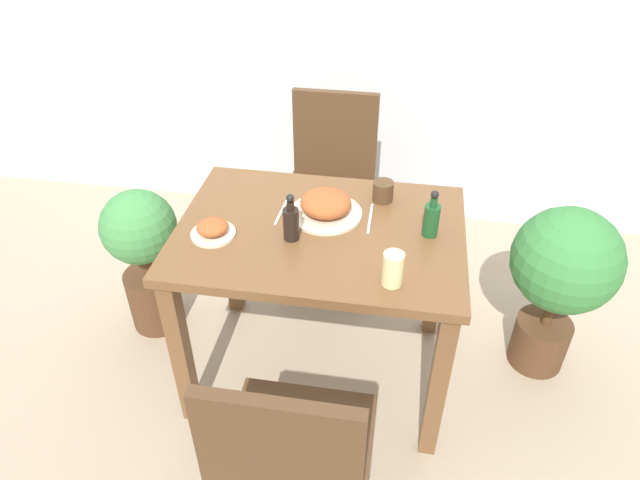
{
  "coord_description": "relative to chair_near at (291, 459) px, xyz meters",
  "views": [
    {
      "loc": [
        0.27,
        -1.61,
        1.91
      ],
      "look_at": [
        0.0,
        0.0,
        0.68
      ],
      "focal_mm": 32.0,
      "sensor_mm": 36.0,
      "label": 1
    }
  ],
  "objects": [
    {
      "name": "potted_plant_left",
      "position": [
        -0.84,
        0.92,
        -0.1
      ],
      "size": [
        0.32,
        0.32,
        0.7
      ],
      "color": "#51331E",
      "rests_on": "ground_plane"
    },
    {
      "name": "ground_plane",
      "position": [
        -0.05,
        0.76,
        -0.51
      ],
      "size": [
        16.0,
        16.0,
        0.0
      ],
      "primitive_type": "plane",
      "color": "tan"
    },
    {
      "name": "chair_far",
      "position": [
        -0.11,
        1.47,
        0.0
      ],
      "size": [
        0.42,
        0.42,
        0.9
      ],
      "color": "#4C331E",
      "rests_on": "ground_plane"
    },
    {
      "name": "chair_near",
      "position": [
        0.0,
        0.0,
        0.0
      ],
      "size": [
        0.42,
        0.42,
        0.9
      ],
      "rotation": [
        0.0,
        0.0,
        3.14
      ],
      "color": "#4C331E",
      "rests_on": "ground_plane"
    },
    {
      "name": "spoon_utensil",
      "position": [
        0.12,
        0.85,
        0.23
      ],
      "size": [
        0.01,
        0.19,
        0.0
      ],
      "rotation": [
        0.0,
        0.0,
        1.58
      ],
      "color": "silver",
      "rests_on": "dining_table"
    },
    {
      "name": "drink_cup",
      "position": [
        0.15,
        0.98,
        0.26
      ],
      "size": [
        0.08,
        0.08,
        0.08
      ],
      "color": "#4C331E",
      "rests_on": "dining_table"
    },
    {
      "name": "food_plate",
      "position": [
        -0.04,
        0.85,
        0.26
      ],
      "size": [
        0.26,
        0.26,
        0.09
      ],
      "color": "beige",
      "rests_on": "dining_table"
    },
    {
      "name": "juice_glass",
      "position": [
        0.22,
        0.51,
        0.28
      ],
      "size": [
        0.07,
        0.07,
        0.11
      ],
      "color": "beige",
      "rests_on": "dining_table"
    },
    {
      "name": "side_plate",
      "position": [
        -0.41,
        0.66,
        0.25
      ],
      "size": [
        0.16,
        0.16,
        0.06
      ],
      "color": "beige",
      "rests_on": "dining_table"
    },
    {
      "name": "potted_plant_right",
      "position": [
        0.86,
        0.96,
        -0.02
      ],
      "size": [
        0.41,
        0.41,
        0.76
      ],
      "color": "#51331E",
      "rests_on": "ground_plane"
    },
    {
      "name": "sauce_bottle",
      "position": [
        0.33,
        0.79,
        0.29
      ],
      "size": [
        0.05,
        0.05,
        0.18
      ],
      "color": "#194C23",
      "rests_on": "dining_table"
    },
    {
      "name": "condiment_bottle",
      "position": [
        -0.14,
        0.69,
        0.29
      ],
      "size": [
        0.05,
        0.05,
        0.18
      ],
      "color": "black",
      "rests_on": "dining_table"
    },
    {
      "name": "dining_table",
      "position": [
        -0.05,
        0.76,
        0.1
      ],
      "size": [
        1.01,
        0.73,
        0.73
      ],
      "color": "brown",
      "rests_on": "ground_plane"
    },
    {
      "name": "fork_utensil",
      "position": [
        -0.2,
        0.85,
        0.23
      ],
      "size": [
        0.02,
        0.19,
        0.0
      ],
      "rotation": [
        0.0,
        0.0,
        1.51
      ],
      "color": "silver",
      "rests_on": "dining_table"
    }
  ]
}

